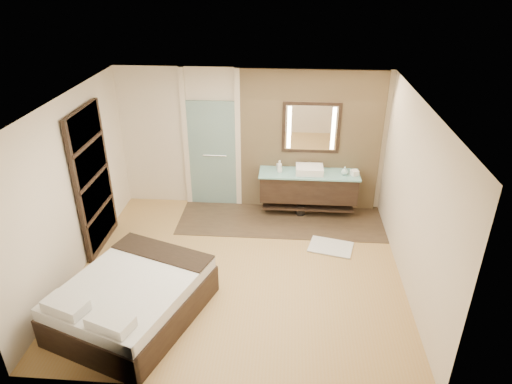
# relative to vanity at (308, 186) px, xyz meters

# --- Properties ---
(floor) EXTENTS (5.00, 5.00, 0.00)m
(floor) POSITION_rel_vanity_xyz_m (-1.10, -1.92, -0.58)
(floor) COLOR #B08549
(floor) RESTS_ON ground
(tile_strip) EXTENTS (3.80, 1.30, 0.01)m
(tile_strip) POSITION_rel_vanity_xyz_m (-0.50, -0.32, -0.57)
(tile_strip) COLOR #3A2A20
(tile_strip) RESTS_ON floor
(stone_wall) EXTENTS (2.60, 0.08, 2.70)m
(stone_wall) POSITION_rel_vanity_xyz_m (0.00, 0.29, 0.77)
(stone_wall) COLOR tan
(stone_wall) RESTS_ON floor
(vanity) EXTENTS (1.85, 0.55, 0.88)m
(vanity) POSITION_rel_vanity_xyz_m (0.00, 0.00, 0.00)
(vanity) COLOR black
(vanity) RESTS_ON stone_wall
(mirror_unit) EXTENTS (1.06, 0.04, 0.96)m
(mirror_unit) POSITION_rel_vanity_xyz_m (0.00, 0.24, 1.07)
(mirror_unit) COLOR black
(mirror_unit) RESTS_ON stone_wall
(frosted_door) EXTENTS (1.10, 0.12, 2.70)m
(frosted_door) POSITION_rel_vanity_xyz_m (-1.85, 0.28, 0.56)
(frosted_door) COLOR silver
(frosted_door) RESTS_ON floor
(shoji_partition) EXTENTS (0.06, 1.20, 2.40)m
(shoji_partition) POSITION_rel_vanity_xyz_m (-3.53, -1.32, 0.63)
(shoji_partition) COLOR black
(shoji_partition) RESTS_ON floor
(bed) EXTENTS (2.12, 2.36, 0.75)m
(bed) POSITION_rel_vanity_xyz_m (-2.43, -3.06, -0.27)
(bed) COLOR black
(bed) RESTS_ON floor
(bath_mat) EXTENTS (0.82, 0.66, 0.02)m
(bath_mat) POSITION_rel_vanity_xyz_m (0.38, -1.17, -0.56)
(bath_mat) COLOR silver
(bath_mat) RESTS_ON floor
(waste_bin) EXTENTS (0.23, 0.23, 0.22)m
(waste_bin) POSITION_rel_vanity_xyz_m (-0.13, -0.07, -0.47)
(waste_bin) COLOR black
(waste_bin) RESTS_ON floor
(tissue_box) EXTENTS (0.16, 0.16, 0.10)m
(tissue_box) POSITION_rel_vanity_xyz_m (0.82, -0.06, 0.33)
(tissue_box) COLOR white
(tissue_box) RESTS_ON vanity
(soap_bottle_a) EXTENTS (0.11, 0.11, 0.24)m
(soap_bottle_a) POSITION_rel_vanity_xyz_m (-0.55, -0.03, 0.40)
(soap_bottle_a) COLOR white
(soap_bottle_a) RESTS_ON vanity
(soap_bottle_b) EXTENTS (0.10, 0.10, 0.17)m
(soap_bottle_b) POSITION_rel_vanity_xyz_m (-0.57, 0.10, 0.37)
(soap_bottle_b) COLOR #B2B2B2
(soap_bottle_b) RESTS_ON vanity
(soap_bottle_c) EXTENTS (0.14, 0.14, 0.16)m
(soap_bottle_c) POSITION_rel_vanity_xyz_m (0.64, -0.05, 0.36)
(soap_bottle_c) COLOR silver
(soap_bottle_c) RESTS_ON vanity
(cup) EXTENTS (0.12, 0.12, 0.09)m
(cup) POSITION_rel_vanity_xyz_m (0.82, 0.00, 0.33)
(cup) COLOR silver
(cup) RESTS_ON vanity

